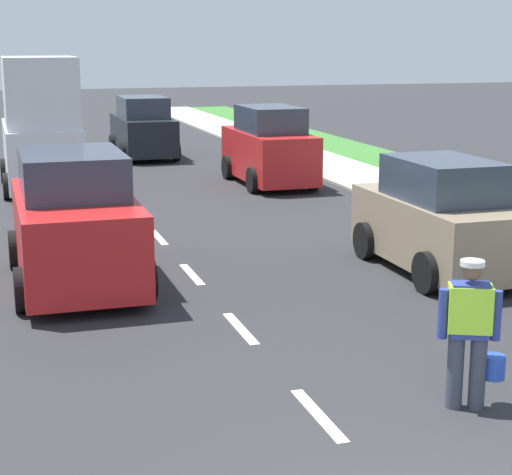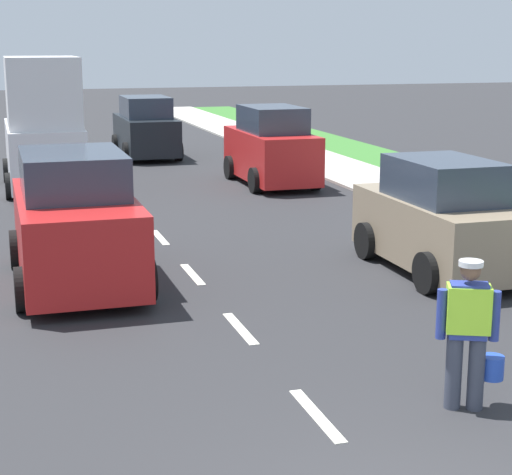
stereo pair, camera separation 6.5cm
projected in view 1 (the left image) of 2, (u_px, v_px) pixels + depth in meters
name	position (u px, v px, depth m)	size (l,w,h in m)	color
ground_plane	(100.00, 173.00, 26.34)	(96.00, 96.00, 0.00)	#28282B
sidewalk_right	(512.00, 232.00, 18.17)	(2.40, 72.00, 0.14)	#B2ADA3
lane_center_line	(85.00, 156.00, 30.25)	(0.14, 46.40, 0.01)	silver
road_worker	(471.00, 327.00, 9.29)	(0.76, 0.44, 1.67)	#383D4C
delivery_truck	(41.00, 130.00, 23.01)	(2.16, 4.60, 3.54)	silver
car_oncoming_lead	(75.00, 223.00, 14.16)	(2.09, 4.27, 2.18)	red
car_parked_curbside	(439.00, 220.00, 14.91)	(1.87, 3.82, 1.98)	gray
car_parked_far	(269.00, 148.00, 24.05)	(1.91, 4.04, 2.18)	red
car_outgoing_far	(143.00, 129.00, 29.72)	(1.95, 4.09, 2.08)	black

